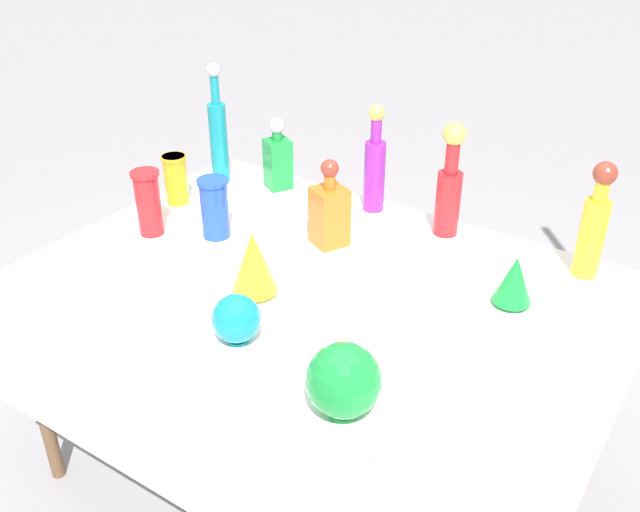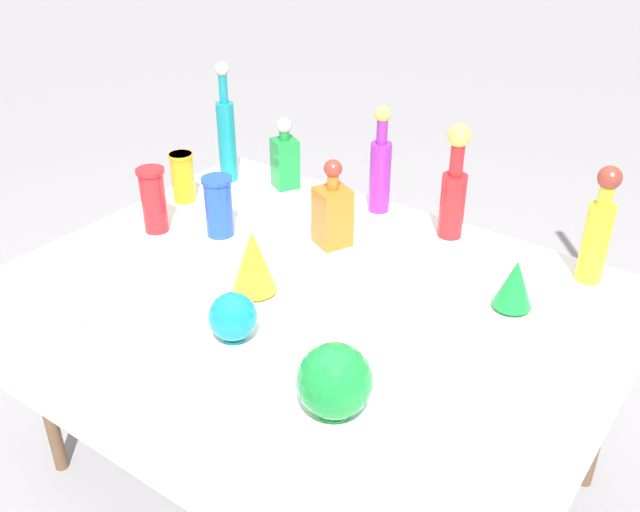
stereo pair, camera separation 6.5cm
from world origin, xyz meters
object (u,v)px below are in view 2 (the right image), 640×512
cardboard_box_behind_right (495,300)px  round_bowl_1 (233,317)px  square_decanter_1 (285,158)px  round_bowl_0 (335,381)px  cardboard_box_behind_left (371,263)px  tall_bottle_1 (454,188)px  slender_vase_0 (153,198)px  square_decanter_0 (333,212)px  tall_bottle_2 (380,168)px  fluted_vase_1 (253,261)px  slender_vase_2 (219,205)px  slender_vase_1 (183,176)px  tall_bottle_3 (226,133)px  tall_bottle_0 (598,230)px  fluted_vase_0 (515,284)px

cardboard_box_behind_right → round_bowl_1: bearing=-96.1°
square_decanter_1 → round_bowl_1: 0.94m
round_bowl_0 → cardboard_box_behind_left: bearing=118.6°
tall_bottle_1 → round_bowl_1: bearing=-103.1°
square_decanter_1 → slender_vase_0: size_ratio=1.23×
square_decanter_0 → square_decanter_1: (-0.38, 0.25, 0.00)m
tall_bottle_2 → round_bowl_0: tall_bottle_2 is taller
square_decanter_1 → fluted_vase_1: 0.71m
fluted_vase_1 → round_bowl_0: 0.54m
square_decanter_0 → slender_vase_2: (-0.33, -0.16, -0.01)m
slender_vase_2 → cardboard_box_behind_right: bearing=61.7°
square_decanter_1 → cardboard_box_behind_left: 0.90m
slender_vase_0 → round_bowl_0: slender_vase_0 is taller
square_decanter_1 → slender_vase_2: square_decanter_1 is taller
slender_vase_1 → cardboard_box_behind_left: slender_vase_1 is taller
square_decanter_1 → slender_vase_1: size_ratio=1.50×
cardboard_box_behind_right → tall_bottle_3: bearing=-139.5°
tall_bottle_2 → slender_vase_2: bearing=-125.9°
tall_bottle_0 → slender_vase_1: tall_bottle_0 is taller
tall_bottle_3 → slender_vase_0: bearing=-79.6°
tall_bottle_3 → fluted_vase_0: 1.22m
slender_vase_0 → slender_vase_1: bearing=112.2°
tall_bottle_0 → slender_vase_1: 1.37m
round_bowl_0 → round_bowl_1: bearing=168.4°
tall_bottle_2 → round_bowl_1: size_ratio=2.79×
fluted_vase_1 → cardboard_box_behind_left: size_ratio=0.39×
square_decanter_0 → slender_vase_0: bearing=-153.1°
tall_bottle_0 → round_bowl_0: (-0.28, -0.89, -0.07)m
tall_bottle_1 → fluted_vase_0: size_ratio=2.52×
slender_vase_0 → fluted_vase_1: (0.50, -0.10, -0.01)m
tall_bottle_0 → fluted_vase_0: (-0.12, -0.27, -0.08)m
tall_bottle_2 → fluted_vase_1: (-0.01, -0.65, -0.06)m
tall_bottle_1 → fluted_vase_1: size_ratio=1.93×
tall_bottle_1 → slender_vase_0: 0.95m
fluted_vase_1 → tall_bottle_3: bearing=137.1°
tall_bottle_0 → square_decanter_0: 0.77m
tall_bottle_0 → fluted_vase_1: tall_bottle_0 is taller
tall_bottle_3 → tall_bottle_0: bearing=3.4°
cardboard_box_behind_right → square_decanter_1: bearing=-134.1°
tall_bottle_2 → square_decanter_0: (0.00, -0.29, -0.04)m
fluted_vase_0 → round_bowl_0: round_bowl_0 is taller
slender_vase_2 → fluted_vase_0: slender_vase_2 is taller
square_decanter_1 → tall_bottle_2: bearing=5.3°
tall_bottle_1 → fluted_vase_0: 0.44m
square_decanter_0 → round_bowl_1: bearing=-81.4°
square_decanter_1 → round_bowl_0: (0.83, -0.89, -0.02)m
tall_bottle_1 → square_decanter_1: bearing=-178.9°
tall_bottle_0 → tall_bottle_1: bearing=179.2°
round_bowl_1 → cardboard_box_behind_left: size_ratio=0.27×
cardboard_box_behind_left → cardboard_box_behind_right: size_ratio=1.02×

